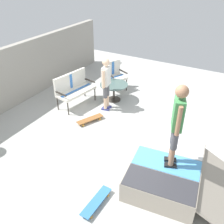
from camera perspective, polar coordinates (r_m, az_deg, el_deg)
name	(u,v)px	position (r m, az deg, el deg)	size (l,w,h in m)	color
ground_plane	(126,145)	(6.36, 3.26, -7.54)	(12.00, 12.00, 0.10)	#B2B2AD
back_wall_cinderblock	(9,78)	(8.17, -22.61, 7.25)	(9.00, 0.20, 1.83)	#9E998E
skate_ramp	(167,171)	(5.39, 12.52, -13.16)	(2.01, 2.20, 0.48)	gray
patio_bench	(73,86)	(7.80, -8.88, 5.84)	(1.32, 0.75, 1.02)	#2D2823
patio_chair_near_house	(114,73)	(8.68, 0.57, 8.98)	(0.79, 0.75, 1.02)	#2D2823
patio_table	(114,89)	(8.03, 0.44, 5.35)	(0.90, 0.90, 0.57)	#2D2823
person_watching	(106,81)	(7.30, -1.37, 7.14)	(0.47, 0.28, 1.62)	navy
person_skater	(177,121)	(4.59, 14.77, -2.11)	(0.46, 0.32, 1.73)	black
skateboard_by_bench	(90,119)	(7.09, -5.07, -1.66)	(0.81, 0.51, 0.10)	brown
skateboard_spare	(96,202)	(4.97, -3.63, -19.91)	(0.81, 0.22, 0.10)	#3372B2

